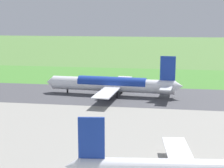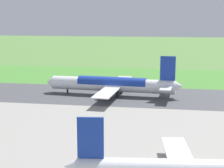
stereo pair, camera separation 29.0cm
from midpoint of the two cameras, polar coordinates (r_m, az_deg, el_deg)
name	(u,v)px [view 1 (the left image)]	position (r m, az deg, el deg)	size (l,w,h in m)	color
ground_plane	(137,96)	(135.70, 3.99, -1.99)	(800.00, 800.00, 0.00)	#547F3D
runway_asphalt	(137,96)	(135.70, 3.99, -1.98)	(600.00, 34.95, 0.06)	#47474C
grass_verge_foreground	(143,81)	(167.95, 5.02, 0.50)	(600.00, 80.00, 0.04)	#478534
airliner_main	(113,84)	(135.90, 0.09, -0.07)	(54.15, 44.32, 15.88)	white
no_stopping_sign	(123,78)	(166.64, 1.69, 0.93)	(0.60, 0.10, 2.32)	slate
traffic_cone_orange	(112,79)	(172.14, -0.01, 0.88)	(0.40, 0.40, 0.55)	orange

